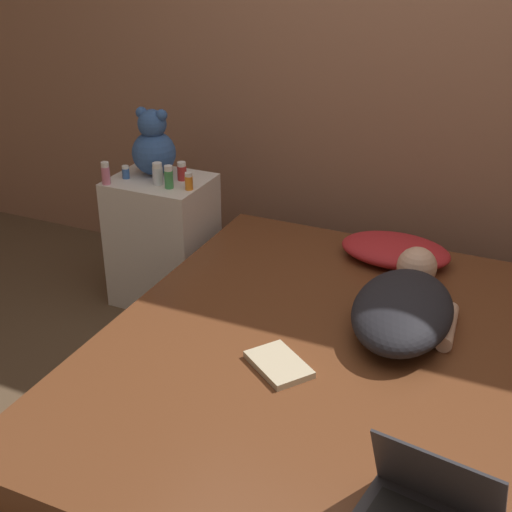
# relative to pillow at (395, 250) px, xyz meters

# --- Properties ---
(ground_plane) EXTENTS (12.00, 12.00, 0.00)m
(ground_plane) POSITION_rel_pillow_xyz_m (-0.04, -0.79, -0.48)
(ground_plane) COLOR brown
(wall_back) EXTENTS (8.00, 0.06, 2.60)m
(wall_back) POSITION_rel_pillow_xyz_m (-0.04, 0.49, 0.82)
(wall_back) COLOR #996B51
(wall_back) RESTS_ON ground_plane
(bed) EXTENTS (1.66, 2.02, 0.43)m
(bed) POSITION_rel_pillow_xyz_m (-0.04, -0.79, -0.27)
(bed) COLOR #2D2319
(bed) RESTS_ON ground_plane
(nightstand) EXTENTS (0.47, 0.38, 0.66)m
(nightstand) POSITION_rel_pillow_xyz_m (-1.16, -0.06, -0.15)
(nightstand) COLOR silver
(nightstand) RESTS_ON ground_plane
(pillow) EXTENTS (0.48, 0.32, 0.10)m
(pillow) POSITION_rel_pillow_xyz_m (0.00, 0.00, 0.00)
(pillow) COLOR red
(pillow) RESTS_ON bed
(person_lying) EXTENTS (0.42, 0.77, 0.17)m
(person_lying) POSITION_rel_pillow_xyz_m (0.17, -0.51, 0.03)
(person_lying) COLOR black
(person_lying) RESTS_ON bed
(teddy_bear) EXTENTS (0.21, 0.21, 0.33)m
(teddy_bear) POSITION_rel_pillow_xyz_m (-1.22, -0.01, 0.32)
(teddy_bear) COLOR #335693
(teddy_bear) RESTS_ON nightstand
(bottle_blue) EXTENTS (0.04, 0.04, 0.06)m
(bottle_blue) POSITION_rel_pillow_xyz_m (-1.31, -0.12, 0.21)
(bottle_blue) COLOR #3866B2
(bottle_blue) RESTS_ON nightstand
(bottle_red) EXTENTS (0.04, 0.04, 0.09)m
(bottle_red) POSITION_rel_pillow_xyz_m (-1.05, -0.03, 0.22)
(bottle_red) COLOR #B72D2D
(bottle_red) RESTS_ON nightstand
(bottle_green) EXTENTS (0.04, 0.04, 0.11)m
(bottle_green) POSITION_rel_pillow_xyz_m (-1.05, -0.15, 0.23)
(bottle_green) COLOR #3D8E4C
(bottle_green) RESTS_ON nightstand
(bottle_pink) EXTENTS (0.04, 0.04, 0.11)m
(bottle_pink) POSITION_rel_pillow_xyz_m (-1.35, -0.23, 0.23)
(bottle_pink) COLOR pink
(bottle_pink) RESTS_ON nightstand
(bottle_clear) EXTENTS (0.05, 0.05, 0.11)m
(bottle_clear) POSITION_rel_pillow_xyz_m (-1.13, -0.13, 0.23)
(bottle_clear) COLOR silver
(bottle_clear) RESTS_ON nightstand
(bottle_orange) EXTENTS (0.04, 0.04, 0.08)m
(bottle_orange) POSITION_rel_pillow_xyz_m (-0.96, -0.13, 0.22)
(bottle_orange) COLOR orange
(bottle_orange) RESTS_ON nightstand
(book) EXTENTS (0.27, 0.26, 0.02)m
(book) POSITION_rel_pillow_xyz_m (-0.15, -0.96, -0.04)
(book) COLOR #C6B793
(book) RESTS_ON bed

